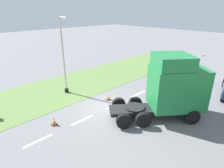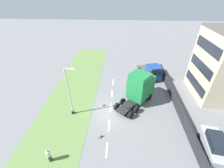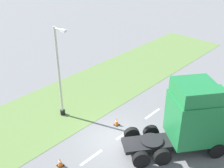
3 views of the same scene
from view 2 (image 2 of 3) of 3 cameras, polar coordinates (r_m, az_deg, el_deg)
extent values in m
plane|color=slate|center=(20.42, -0.66, -10.59)|extent=(120.00, 120.00, 0.00)
cube|color=#607F42|center=(21.58, -17.00, -9.48)|extent=(7.00, 44.00, 0.01)
cube|color=white|center=(16.97, -2.02, -23.74)|extent=(0.16, 1.80, 0.00)
cube|color=white|center=(18.86, -1.14, -15.50)|extent=(0.16, 1.80, 0.00)
cube|color=white|center=(21.06, -0.49, -8.87)|extent=(0.16, 1.80, 0.00)
cube|color=white|center=(23.50, 0.01, -3.56)|extent=(0.16, 1.80, 0.00)
cube|color=white|center=(26.11, 0.41, 0.73)|extent=(0.16, 1.80, 0.00)
cube|color=#232328|center=(21.44, 24.45, -9.33)|extent=(0.25, 24.00, 1.37)
cube|color=#1E232D|center=(25.72, 28.93, 0.39)|extent=(0.08, 6.12, 1.32)
cube|color=#1E232D|center=(24.47, 30.73, 5.90)|extent=(0.08, 6.12, 1.32)
cube|color=#1E232D|center=(23.50, 32.75, 11.93)|extent=(0.08, 6.12, 1.32)
cube|color=black|center=(21.35, 8.38, -6.24)|extent=(5.04, 5.96, 0.24)
cube|color=#1E7A3D|center=(21.42, 10.89, -1.10)|extent=(4.15, 4.34, 2.89)
cube|color=black|center=(23.12, 13.07, -0.42)|extent=(1.72, 1.35, 1.62)
cube|color=black|center=(22.44, 13.48, 2.25)|extent=(1.82, 1.42, 0.92)
cube|color=#1E7A3D|center=(20.01, 10.66, 2.67)|extent=(3.30, 3.28, 0.90)
sphere|color=orange|center=(20.73, 14.77, 4.94)|extent=(0.14, 0.14, 0.14)
cylinder|color=black|center=(20.30, 6.11, -7.89)|extent=(1.93, 1.93, 0.12)
cylinder|color=black|center=(23.44, 9.10, -2.59)|extent=(0.89, 1.02, 1.04)
cylinder|color=black|center=(22.62, 13.98, -4.83)|extent=(0.89, 1.02, 1.04)
cylinder|color=black|center=(21.20, 4.03, -6.76)|extent=(0.89, 1.02, 1.04)
cylinder|color=black|center=(20.29, 9.27, -9.48)|extent=(0.89, 1.02, 1.04)
cylinder|color=black|center=(20.43, 1.80, -8.57)|extent=(0.89, 1.02, 1.04)
cylinder|color=black|center=(19.48, 7.15, -11.52)|extent=(0.89, 1.02, 1.04)
cube|color=navy|center=(26.65, 15.46, 4.44)|extent=(2.71, 2.63, 2.26)
cube|color=black|center=(25.62, 16.63, 4.13)|extent=(1.90, 0.56, 0.81)
cube|color=#4C4742|center=(29.58, 12.64, 5.25)|extent=(3.19, 4.38, 0.18)
cube|color=#4C4742|center=(27.66, 14.39, 4.95)|extent=(2.17, 0.69, 1.58)
cylinder|color=black|center=(27.75, 16.97, 2.27)|extent=(0.44, 0.84, 0.80)
cylinder|color=black|center=(26.87, 13.07, 1.82)|extent=(0.44, 0.84, 0.80)
cylinder|color=black|center=(30.51, 13.97, 5.81)|extent=(0.44, 0.84, 0.80)
cylinder|color=black|center=(29.71, 10.34, 5.49)|extent=(0.44, 0.84, 0.80)
cube|color=#9EA3A8|center=(19.14, 34.22, -19.05)|extent=(2.45, 4.61, 1.06)
cube|color=black|center=(18.46, 35.22, -17.59)|extent=(1.86, 2.62, 0.71)
cylinder|color=black|center=(20.01, 30.39, -16.75)|extent=(0.30, 0.66, 0.64)
cylinder|color=black|center=(20.65, 34.83, -16.81)|extent=(0.30, 0.66, 0.64)
cylinder|color=black|center=(18.39, 32.47, -23.46)|extent=(0.30, 0.66, 0.64)
cylinder|color=black|center=(20.74, -14.67, -10.37)|extent=(0.35, 0.35, 0.40)
cylinder|color=beige|center=(18.71, -16.06, -3.33)|extent=(0.16, 0.16, 6.80)
cylinder|color=beige|center=(16.83, -16.36, 5.55)|extent=(0.90, 0.11, 0.11)
cube|color=silver|center=(16.69, -14.89, 5.55)|extent=(0.44, 0.20, 0.16)
cylinder|color=#333338|center=(17.10, -22.54, -24.61)|extent=(0.34, 0.34, 0.83)
cylinder|color=beige|center=(16.50, -23.15, -23.22)|extent=(0.39, 0.39, 0.66)
sphere|color=tan|center=(16.14, -23.52, -22.34)|extent=(0.23, 0.23, 0.23)
cube|color=black|center=(17.87, -4.46, -19.44)|extent=(0.36, 0.36, 0.03)
cone|color=orange|center=(17.64, -4.50, -18.87)|extent=(0.28, 0.28, 0.55)
cylinder|color=white|center=(17.62, -4.50, -18.82)|extent=(0.17, 0.17, 0.07)
cube|color=black|center=(21.36, -3.30, -8.16)|extent=(0.36, 0.36, 0.03)
cone|color=orange|center=(21.17, -3.33, -7.57)|extent=(0.28, 0.28, 0.55)
cylinder|color=white|center=(21.15, -3.33, -7.52)|extent=(0.17, 0.17, 0.07)
camera|label=1|loc=(12.49, 46.60, -13.06)|focal=30.00mm
camera|label=3|loc=(9.55, 66.48, -1.52)|focal=45.00mm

